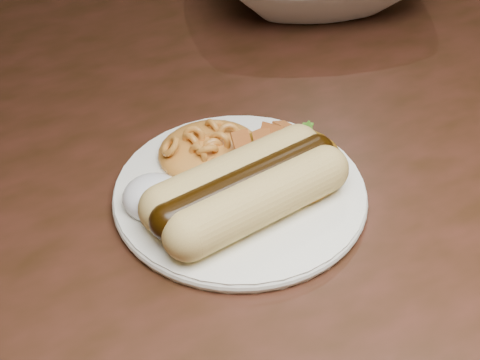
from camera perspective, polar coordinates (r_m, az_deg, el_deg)
table at (r=0.77m, az=-2.76°, el=-1.53°), size 1.60×0.90×0.75m
plate at (r=0.63m, az=0.00°, el=-1.08°), size 0.22×0.22×0.01m
hotdog at (r=0.59m, az=0.52°, el=-0.59°), size 0.15×0.09×0.04m
mac_and_cheese at (r=0.65m, az=-2.42°, el=3.25°), size 0.12×0.11×0.04m
sour_cream at (r=0.60m, az=-6.77°, el=-0.79°), size 0.06×0.06×0.03m
taco_salad at (r=0.63m, az=3.57°, el=1.98°), size 0.11×0.10×0.05m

